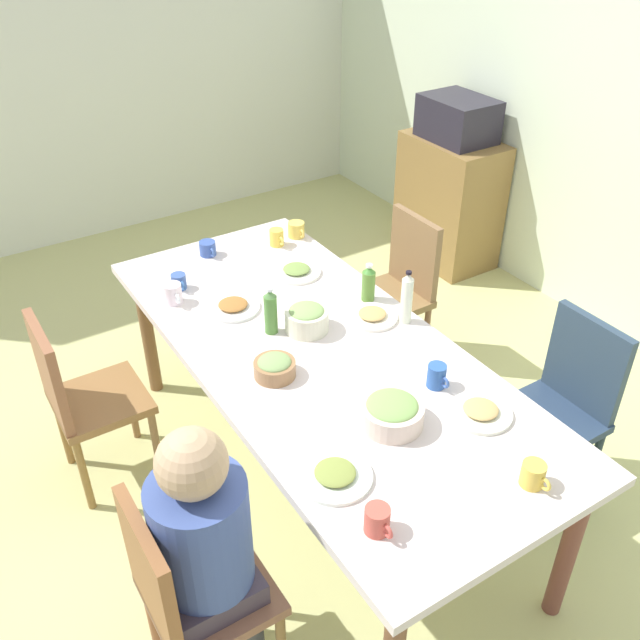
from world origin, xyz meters
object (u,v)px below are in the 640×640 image
at_px(cup_1, 296,230).
at_px(microwave, 458,119).
at_px(cup_7, 377,520).
at_px(side_cabinet, 449,201).
at_px(bowl_2, 392,412).
at_px(plate_4, 335,475).
at_px(chair_0, 80,395).
at_px(cup_4, 179,282).
at_px(chair_2, 398,284).
at_px(bottle_0, 271,312).
at_px(chair_3, 186,592).
at_px(cup_3, 533,475).
at_px(bowl_0, 275,367).
at_px(cup_5, 277,238).
at_px(plate_0, 372,316).
at_px(plate_3, 480,412).
at_px(person_3, 206,541).
at_px(plate_1, 233,307).
at_px(dining_table, 320,363).
at_px(chair_1, 563,401).
at_px(cup_2, 208,249).
at_px(bottle_2, 407,298).
at_px(plate_2, 297,271).
at_px(bowl_1, 307,318).
at_px(cup_6, 437,376).
at_px(cup_0, 173,294).

height_order(cup_1, microwave, microwave).
xyz_separation_m(cup_7, side_cabinet, (-2.28, 2.32, -0.37)).
bearing_deg(bowl_2, plate_4, -70.42).
xyz_separation_m(chair_0, cup_4, (-0.19, 0.59, 0.30)).
height_order(chair_2, bottle_0, bottle_0).
distance_m(chair_3, bowl_2, 0.92).
relative_size(cup_1, cup_3, 1.08).
relative_size(bowl_0, cup_5, 1.52).
bearing_deg(plate_0, chair_2, 132.31).
distance_m(plate_3, cup_1, 1.61).
distance_m(person_3, side_cabinet, 3.41).
height_order(plate_1, plate_3, same).
relative_size(chair_3, bowl_2, 3.82).
distance_m(dining_table, bowl_0, 0.27).
height_order(bowl_0, bowl_2, bowl_2).
relative_size(chair_1, microwave, 1.88).
height_order(plate_3, bottle_0, bottle_0).
bearing_deg(person_3, cup_2, 154.78).
height_order(bottle_0, bottle_2, bottle_2).
bearing_deg(microwave, chair_0, -74.32).
bearing_deg(chair_2, chair_0, -90.00).
bearing_deg(cup_5, plate_2, -11.88).
distance_m(cup_1, microwave, 1.60).
relative_size(chair_1, person_3, 0.77).
relative_size(chair_3, bowl_1, 4.71).
xyz_separation_m(side_cabinet, microwave, (0.00, 0.00, 0.59)).
bearing_deg(bottle_2, cup_2, -155.11).
bearing_deg(cup_6, dining_table, -150.28).
xyz_separation_m(bowl_2, side_cabinet, (-1.91, 1.99, -0.38)).
xyz_separation_m(plate_1, plate_4, (1.11, -0.18, 0.00)).
relative_size(cup_2, bottle_2, 0.47).
bearing_deg(plate_0, dining_table, -77.25).
distance_m(chair_2, cup_6, 1.25).
height_order(chair_2, plate_0, chair_2).
relative_size(cup_3, microwave, 0.24).
bearing_deg(chair_0, plate_2, 90.55).
distance_m(plate_0, cup_1, 0.88).
height_order(plate_0, cup_1, cup_1).
relative_size(cup_4, bottle_2, 0.42).
distance_m(dining_table, cup_0, 0.78).
bearing_deg(cup_4, bowl_0, 4.08).
xyz_separation_m(person_3, bowl_2, (-0.07, 0.78, 0.12)).
height_order(plate_2, bowl_2, bowl_2).
bearing_deg(cup_0, plate_1, 46.48).
bearing_deg(chair_1, bowl_2, -94.09).
bearing_deg(bowl_1, side_cabinet, 122.51).
xyz_separation_m(plate_1, cup_6, (0.92, 0.42, 0.04)).
distance_m(chair_2, microwave, 1.44).
distance_m(chair_1, plate_1, 1.53).
height_order(bowl_2, cup_3, bowl_2).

